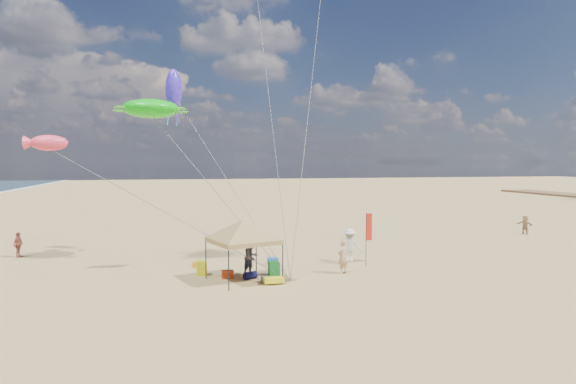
# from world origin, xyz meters

# --- Properties ---
(ground) EXTENTS (280.00, 280.00, 0.00)m
(ground) POSITION_xyz_m (0.00, 0.00, 0.00)
(ground) COLOR tan
(ground) RESTS_ON ground
(canopy_tent) EXTENTS (5.16, 5.16, 3.32)m
(canopy_tent) POSITION_xyz_m (-2.57, 1.19, 2.77)
(canopy_tent) COLOR black
(canopy_tent) RESTS_ON ground
(feather_flag) EXTENTS (0.41, 0.18, 2.85)m
(feather_flag) POSITION_xyz_m (4.38, 2.99, 1.91)
(feather_flag) COLOR black
(feather_flag) RESTS_ON ground
(cooler_red) EXTENTS (0.54, 0.38, 0.38)m
(cooler_red) POSITION_xyz_m (-3.22, 1.91, 0.19)
(cooler_red) COLOR #A32D0D
(cooler_red) RESTS_ON ground
(cooler_blue) EXTENTS (0.54, 0.38, 0.38)m
(cooler_blue) POSITION_xyz_m (-0.48, 4.48, 0.19)
(cooler_blue) COLOR blue
(cooler_blue) RESTS_ON ground
(bag_navy) EXTENTS (0.69, 0.54, 0.36)m
(bag_navy) POSITION_xyz_m (-2.21, 1.46, 0.18)
(bag_navy) COLOR black
(bag_navy) RESTS_ON ground
(bag_orange) EXTENTS (0.54, 0.69, 0.36)m
(bag_orange) POSITION_xyz_m (-4.48, 4.80, 0.18)
(bag_orange) COLOR orange
(bag_orange) RESTS_ON ground
(chair_green) EXTENTS (0.50, 0.50, 0.70)m
(chair_green) POSITION_xyz_m (-0.97, 1.90, 0.35)
(chair_green) COLOR #198D2B
(chair_green) RESTS_ON ground
(chair_yellow) EXTENTS (0.50, 0.50, 0.70)m
(chair_yellow) POSITION_xyz_m (-4.39, 2.78, 0.35)
(chair_yellow) COLOR yellow
(chair_yellow) RESTS_ON ground
(crate_grey) EXTENTS (0.34, 0.30, 0.28)m
(crate_grey) POSITION_xyz_m (-1.64, 0.73, 0.14)
(crate_grey) COLOR slate
(crate_grey) RESTS_ON ground
(beach_cart) EXTENTS (0.90, 0.50, 0.24)m
(beach_cart) POSITION_xyz_m (-1.34, 0.25, 0.20)
(beach_cart) COLOR yellow
(beach_cart) RESTS_ON ground
(person_near_a) EXTENTS (0.74, 0.68, 1.70)m
(person_near_a) POSITION_xyz_m (2.42, 1.55, 0.85)
(person_near_a) COLOR tan
(person_near_a) RESTS_ON ground
(person_near_b) EXTENTS (1.11, 1.07, 1.80)m
(person_near_b) POSITION_xyz_m (-2.03, 2.25, 0.90)
(person_near_b) COLOR #353A49
(person_near_b) RESTS_ON ground
(person_near_c) EXTENTS (1.38, 1.12, 1.86)m
(person_near_c) POSITION_xyz_m (3.78, 4.11, 0.93)
(person_near_c) COLOR silver
(person_near_c) RESTS_ON ground
(person_far_a) EXTENTS (0.58, 0.93, 1.47)m
(person_far_a) POSITION_xyz_m (-14.38, 10.02, 0.73)
(person_far_a) COLOR #964939
(person_far_a) RESTS_ON ground
(person_far_c) EXTENTS (0.94, 1.41, 1.46)m
(person_far_c) POSITION_xyz_m (20.60, 11.03, 0.73)
(person_far_c) COLOR #AB7E5B
(person_far_c) RESTS_ON ground
(turtle_kite) EXTENTS (3.16, 2.59, 1.01)m
(turtle_kite) POSITION_xyz_m (-6.74, 6.21, 8.35)
(turtle_kite) COLOR #09C50E
(turtle_kite) RESTS_ON ground
(fish_kite) EXTENTS (1.78, 0.98, 0.77)m
(fish_kite) POSITION_xyz_m (-11.43, 4.49, 6.44)
(fish_kite) COLOR #FF3C5D
(fish_kite) RESTS_ON ground
(squid_kite) EXTENTS (1.23, 1.23, 2.41)m
(squid_kite) POSITION_xyz_m (-5.51, 8.30, 9.68)
(squid_kite) COLOR #4125D4
(squid_kite) RESTS_ON ground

